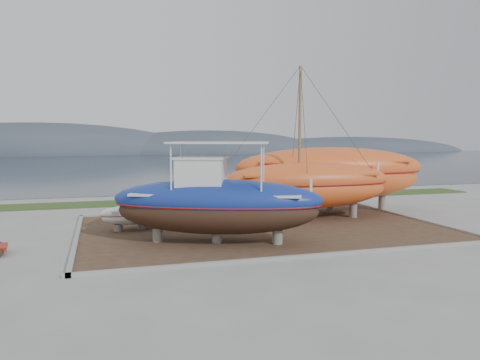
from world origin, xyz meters
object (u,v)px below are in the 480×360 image
object	(u,v)px
white_dinghy	(142,217)
orange_sailboat	(308,144)
blue_caique	(217,193)
orange_bare_hull	(330,181)

from	to	relation	value
white_dinghy	orange_sailboat	size ratio (longest dim) A/B	0.42
orange_sailboat	white_dinghy	bearing A→B (deg)	-174.66
blue_caique	orange_sailboat	bearing A→B (deg)	56.53
blue_caique	orange_sailboat	xyz separation A→B (m)	(6.36, 4.36, 2.06)
blue_caique	orange_bare_hull	bearing A→B (deg)	57.76
orange_sailboat	orange_bare_hull	distance (m)	3.92
orange_sailboat	orange_bare_hull	world-z (taller)	orange_sailboat
blue_caique	orange_sailboat	size ratio (longest dim) A/B	0.94
blue_caique	white_dinghy	size ratio (longest dim) A/B	2.22
orange_sailboat	blue_caique	bearing A→B (deg)	-141.43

